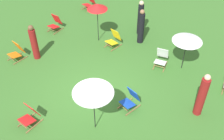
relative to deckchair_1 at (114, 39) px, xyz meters
The scene contains 15 objects.
ground_plane 3.47m from the deckchair_1, 69.79° to the right, with size 40.00×40.00×0.00m, color #386B28.
deckchair_1 is the anchor object (origin of this frame).
deckchair_2 4.40m from the deckchair_1, 134.87° to the right, with size 0.58×0.82×0.83m.
deckchair_3 2.49m from the deckchair_1, ahead, with size 0.61×0.84×0.83m.
deckchair_5 3.27m from the deckchair_1, behind, with size 0.50×0.77×0.83m.
deckchair_6 5.42m from the deckchair_1, 89.91° to the right, with size 0.54×0.80×0.83m.
deckchair_7 3.88m from the deckchair_1, 143.15° to the left, with size 0.63×0.85×0.83m.
deckchair_10 3.88m from the deckchair_1, 48.86° to the right, with size 0.66×0.86×0.83m.
umbrella_0 3.53m from the deckchair_1, ahead, with size 1.21×1.21×1.64m.
umbrella_1 5.04m from the deckchair_1, 65.45° to the right, with size 1.30×1.30×1.96m.
umbrella_2 1.69m from the deckchair_1, behind, with size 0.94×0.94×1.95m.
person_0 3.61m from the deckchair_1, 132.75° to the right, with size 0.34×0.34×1.68m.
person_1 1.75m from the deckchair_1, 72.33° to the left, with size 0.36×0.36×1.77m.
person_2 5.13m from the deckchair_1, 21.64° to the right, with size 0.35×0.35×1.84m.
person_3 1.39m from the deckchair_1, 46.57° to the left, with size 0.30×0.30×1.73m.
Camera 1 is at (4.47, -5.82, 7.74)m, focal length 44.22 mm.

